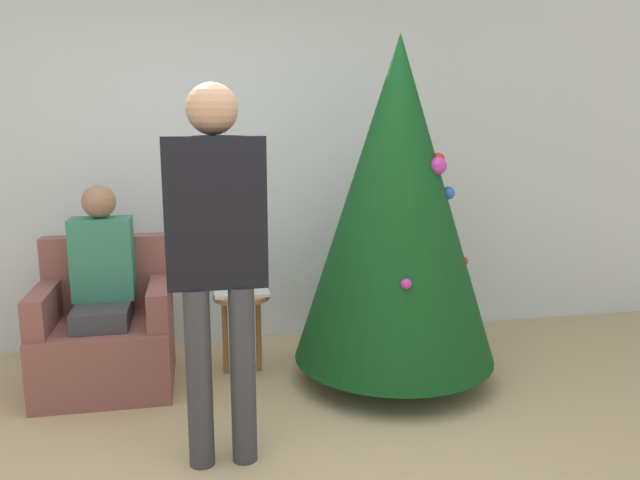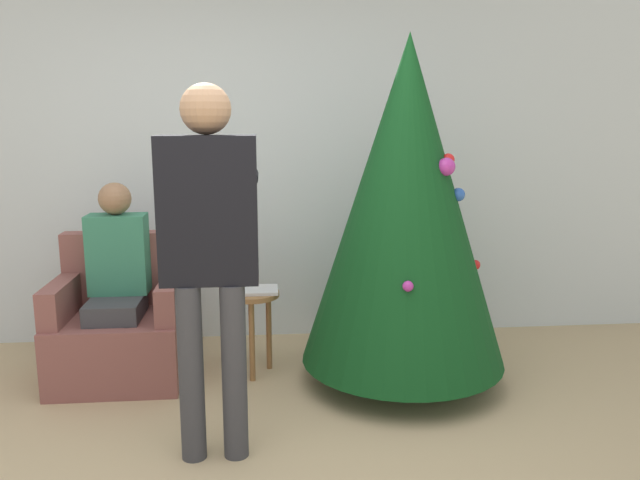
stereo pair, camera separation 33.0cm
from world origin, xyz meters
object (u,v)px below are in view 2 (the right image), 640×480
(armchair, at_px, (121,328))
(person_seated, at_px, (117,274))
(side_stool, at_px, (252,308))
(christmas_tree, at_px, (406,203))
(person_standing, at_px, (209,237))

(armchair, xyz_separation_m, person_seated, (0.00, -0.02, 0.36))
(side_stool, bearing_deg, armchair, 177.62)
(armchair, bearing_deg, christmas_tree, -7.91)
(person_seated, bearing_deg, armchair, 90.00)
(person_standing, bearing_deg, side_stool, 79.97)
(christmas_tree, distance_m, person_standing, 1.33)
(armchair, distance_m, person_seated, 0.36)
(armchair, bearing_deg, person_seated, -90.00)
(armchair, bearing_deg, side_stool, -2.38)
(christmas_tree, bearing_deg, person_standing, -146.05)
(christmas_tree, xyz_separation_m, person_seated, (-1.76, 0.22, -0.45))
(person_seated, distance_m, person_standing, 1.24)
(person_standing, xyz_separation_m, side_stool, (0.17, 0.95, -0.65))
(person_standing, bearing_deg, christmas_tree, 33.95)
(christmas_tree, distance_m, side_stool, 1.18)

